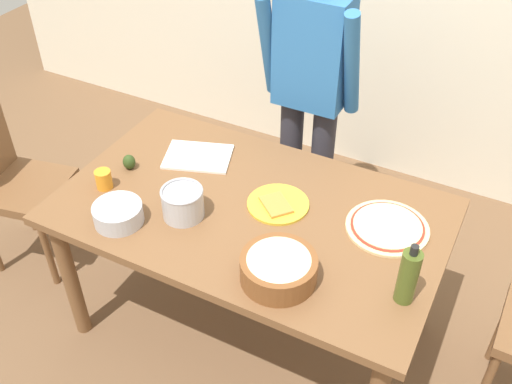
{
  "coord_description": "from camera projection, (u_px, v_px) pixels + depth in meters",
  "views": [
    {
      "loc": [
        0.87,
        -1.63,
        2.36
      ],
      "look_at": [
        0.0,
        0.05,
        0.81
      ],
      "focal_mm": 41.43,
      "sensor_mm": 36.0,
      "label": 1
    }
  ],
  "objects": [
    {
      "name": "cutting_board_white",
      "position": [
        198.0,
        157.0,
        2.72
      ],
      "size": [
        0.36,
        0.31,
        0.01
      ],
      "primitive_type": "cube",
      "rotation": [
        0.0,
        0.0,
        0.34
      ],
      "color": "white",
      "rests_on": "dining_table"
    },
    {
      "name": "chair_wooden_left",
      "position": [
        9.0,
        175.0,
        2.98
      ],
      "size": [
        0.47,
        0.47,
        0.95
      ],
      "color": "brown",
      "rests_on": "ground"
    },
    {
      "name": "cup_orange",
      "position": [
        104.0,
        179.0,
        2.53
      ],
      "size": [
        0.07,
        0.07,
        0.08
      ],
      "primitive_type": "cylinder",
      "color": "orange",
      "rests_on": "dining_table"
    },
    {
      "name": "mixing_bowl_steel",
      "position": [
        118.0,
        214.0,
        2.36
      ],
      "size": [
        0.2,
        0.2,
        0.08
      ],
      "color": "#B7B7BC",
      "rests_on": "dining_table"
    },
    {
      "name": "pizza_raw_on_board",
      "position": [
        387.0,
        227.0,
        2.35
      ],
      "size": [
        0.33,
        0.33,
        0.02
      ],
      "color": "beige",
      "rests_on": "dining_table"
    },
    {
      "name": "avocado",
      "position": [
        129.0,
        162.0,
        2.64
      ],
      "size": [
        0.06,
        0.06,
        0.07
      ],
      "primitive_type": "ellipsoid",
      "color": "#2D4219",
      "rests_on": "dining_table"
    },
    {
      "name": "olive_oil_bottle",
      "position": [
        408.0,
        276.0,
        2.0
      ],
      "size": [
        0.07,
        0.07,
        0.26
      ],
      "color": "#47561E",
      "rests_on": "dining_table"
    },
    {
      "name": "popcorn_bowl",
      "position": [
        279.0,
        267.0,
        2.11
      ],
      "size": [
        0.28,
        0.28,
        0.11
      ],
      "color": "brown",
      "rests_on": "dining_table"
    },
    {
      "name": "dining_table",
      "position": [
        251.0,
        224.0,
        2.51
      ],
      "size": [
        1.6,
        0.96,
        0.76
      ],
      "color": "brown",
      "rests_on": "ground"
    },
    {
      "name": "steel_pot",
      "position": [
        183.0,
        202.0,
        2.37
      ],
      "size": [
        0.17,
        0.17,
        0.13
      ],
      "color": "#B7B7BC",
      "rests_on": "dining_table"
    },
    {
      "name": "ground",
      "position": [
        251.0,
        324.0,
        2.93
      ],
      "size": [
        8.0,
        8.0,
        0.0
      ],
      "primitive_type": "plane",
      "color": "brown"
    },
    {
      "name": "plate_with_slice",
      "position": [
        278.0,
        204.0,
        2.46
      ],
      "size": [
        0.26,
        0.26,
        0.02
      ],
      "color": "gold",
      "rests_on": "dining_table"
    },
    {
      "name": "person_cook",
      "position": [
        310.0,
        86.0,
        2.88
      ],
      "size": [
        0.49,
        0.25,
        1.62
      ],
      "color": "#2D2D38",
      "rests_on": "ground"
    }
  ]
}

